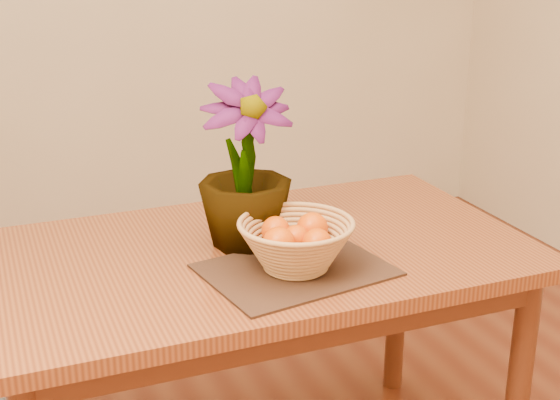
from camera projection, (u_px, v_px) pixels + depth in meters
name	position (u px, v px, depth m)	size (l,w,h in m)	color
table	(258.00, 279.00, 2.04)	(1.40, 0.80, 0.75)	brown
placemat	(296.00, 270.00, 1.88)	(0.43, 0.32, 0.01)	#3D2416
wicker_basket	(296.00, 247.00, 1.86)	(0.28, 0.28, 0.12)	tan
orange_pile	(296.00, 236.00, 1.85)	(0.19, 0.18, 0.08)	#EB5403
potted_plant	(245.00, 166.00, 1.97)	(0.24, 0.24, 0.43)	#174012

